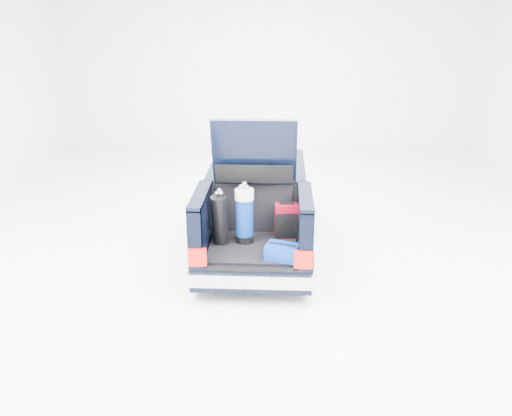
# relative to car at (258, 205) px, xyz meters

# --- Properties ---
(ground) EXTENTS (14.00, 14.00, 0.00)m
(ground) POSITION_rel_car_xyz_m (0.00, -0.11, -0.67)
(ground) COLOR white
(ground) RESTS_ON ground
(car) EXTENTS (1.87, 4.65, 2.47)m
(car) POSITION_rel_car_xyz_m (0.00, 0.00, 0.00)
(car) COLOR black
(car) RESTS_ON ground
(red_suitcase) EXTENTS (0.36, 0.25, 0.57)m
(red_suitcase) POSITION_rel_car_xyz_m (0.50, -1.19, 0.19)
(red_suitcase) COLOR maroon
(red_suitcase) RESTS_ON car
(black_golf_bag) EXTENTS (0.32, 0.38, 0.87)m
(black_golf_bag) POSITION_rel_car_xyz_m (-0.50, -1.52, 0.32)
(black_golf_bag) COLOR black
(black_golf_bag) RESTS_ON car
(blue_golf_bag) EXTENTS (0.35, 0.35, 0.96)m
(blue_golf_bag) POSITION_rel_car_xyz_m (-0.13, -1.41, 0.36)
(blue_golf_bag) COLOR black
(blue_golf_bag) RESTS_ON car
(blue_duffel) EXTENTS (0.53, 0.42, 0.24)m
(blue_duffel) POSITION_rel_car_xyz_m (0.45, -2.01, 0.04)
(blue_duffel) COLOR navy
(blue_duffel) RESTS_ON car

